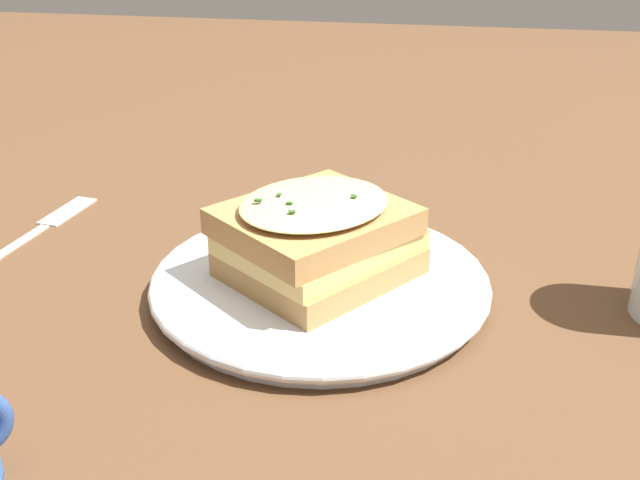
% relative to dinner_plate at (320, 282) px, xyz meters
% --- Properties ---
extents(ground_plane, '(2.40, 2.40, 0.00)m').
position_rel_dinner_plate_xyz_m(ground_plane, '(-0.01, -0.02, -0.01)').
color(ground_plane, brown).
extents(dinner_plate, '(0.26, 0.26, 0.02)m').
position_rel_dinner_plate_xyz_m(dinner_plate, '(0.00, 0.00, 0.00)').
color(dinner_plate, white).
rests_on(dinner_plate, ground_plane).
extents(sandwich, '(0.17, 0.17, 0.07)m').
position_rel_dinner_plate_xyz_m(sandwich, '(0.00, 0.00, 0.04)').
color(sandwich, '#B2844C').
rests_on(sandwich, dinner_plate).
extents(fork, '(0.04, 0.18, 0.00)m').
position_rel_dinner_plate_xyz_m(fork, '(0.27, -0.08, -0.01)').
color(fork, silver).
rests_on(fork, ground_plane).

